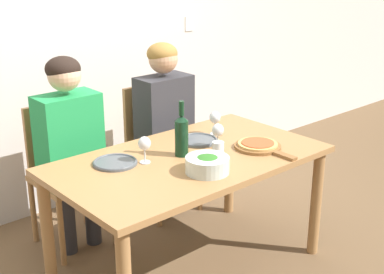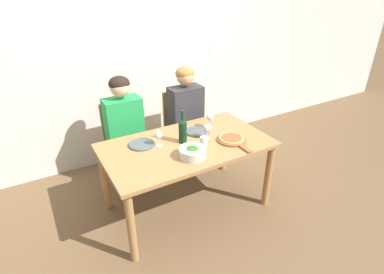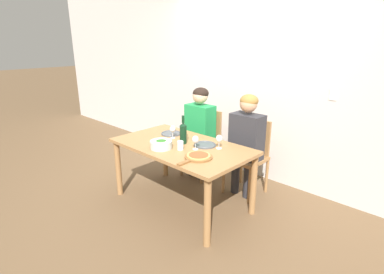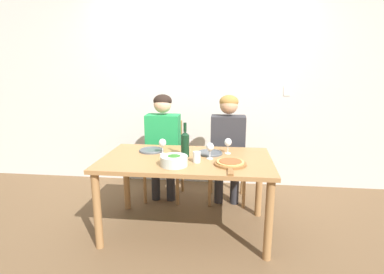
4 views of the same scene
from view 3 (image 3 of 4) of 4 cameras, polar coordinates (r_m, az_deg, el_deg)
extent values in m
plane|color=brown|center=(3.61, -1.90, -12.41)|extent=(40.00, 40.00, 0.00)
cube|color=silver|center=(4.15, 11.02, 11.09)|extent=(10.00, 0.05, 2.70)
cube|color=white|center=(3.67, 25.32, 7.26)|extent=(0.08, 0.01, 0.12)
cube|color=#9E7042|center=(3.31, -2.02, -1.76)|extent=(1.55, 0.88, 0.04)
cylinder|color=#9E7042|center=(3.75, -13.85, -5.81)|extent=(0.07, 0.07, 0.69)
cylinder|color=#9E7042|center=(2.78, 2.94, -14.24)|extent=(0.07, 0.07, 0.69)
cylinder|color=#9E7042|center=(4.17, -5.12, -2.91)|extent=(0.07, 0.07, 0.69)
cylinder|color=#9E7042|center=(3.31, 11.62, -8.93)|extent=(0.07, 0.07, 0.69)
cube|color=#9E7042|center=(4.12, 1.68, -1.47)|extent=(0.42, 0.42, 0.04)
cube|color=#9E7042|center=(4.19, 3.50, 2.25)|extent=(0.38, 0.03, 0.44)
cylinder|color=#9E7042|center=(4.20, -2.02, -4.52)|extent=(0.04, 0.04, 0.43)
cylinder|color=#9E7042|center=(3.96, 1.85, -5.97)|extent=(0.04, 0.04, 0.43)
cylinder|color=#9E7042|center=(4.46, 1.48, -3.17)|extent=(0.04, 0.04, 0.43)
cylinder|color=#9E7042|center=(4.23, 5.30, -4.44)|extent=(0.04, 0.04, 0.43)
cube|color=#9E7042|center=(3.70, 10.28, -4.08)|extent=(0.42, 0.42, 0.04)
cube|color=#9E7042|center=(3.78, 12.12, 0.10)|extent=(0.38, 0.03, 0.44)
cylinder|color=#9E7042|center=(3.75, 6.02, -7.50)|extent=(0.04, 0.04, 0.43)
cylinder|color=#9E7042|center=(3.56, 10.91, -9.22)|extent=(0.04, 0.04, 0.43)
cylinder|color=#9E7042|center=(4.03, 9.35, -5.76)|extent=(0.04, 0.04, 0.43)
cylinder|color=#9E7042|center=(3.86, 14.03, -7.24)|extent=(0.04, 0.04, 0.43)
cylinder|color=#28282D|center=(4.20, 0.01, -4.24)|extent=(0.10, 0.10, 0.47)
cylinder|color=#28282D|center=(4.09, 1.84, -4.90)|extent=(0.10, 0.10, 0.47)
cube|color=#1E8C47|center=(4.02, 1.53, 2.34)|extent=(0.38, 0.22, 0.54)
cylinder|color=#1E8C47|center=(4.03, -2.94, 0.15)|extent=(0.07, 0.31, 0.14)
cylinder|color=#1E8C47|center=(3.76, 1.26, -1.13)|extent=(0.07, 0.31, 0.14)
sphere|color=#DBAD89|center=(3.94, 1.57, 7.81)|extent=(0.20, 0.20, 0.20)
ellipsoid|color=black|center=(3.94, 1.68, 8.33)|extent=(0.21, 0.21, 0.15)
cylinder|color=#28282D|center=(3.77, 8.27, -7.15)|extent=(0.10, 0.10, 0.47)
cylinder|color=#28282D|center=(3.68, 10.56, -7.92)|extent=(0.10, 0.10, 0.47)
cube|color=#2D2D33|center=(3.59, 10.35, 0.10)|extent=(0.38, 0.22, 0.54)
cylinder|color=#2D2D33|center=(3.56, 5.34, -2.37)|extent=(0.07, 0.31, 0.14)
cylinder|color=#2D2D33|center=(3.34, 10.72, -3.99)|extent=(0.07, 0.31, 0.14)
sphere|color=tan|center=(3.49, 10.71, 6.20)|extent=(0.20, 0.20, 0.20)
ellipsoid|color=olive|center=(3.49, 10.83, 6.79)|extent=(0.21, 0.21, 0.15)
cylinder|color=black|center=(3.31, -1.69, 0.46)|extent=(0.08, 0.08, 0.21)
cone|color=black|center=(3.28, -1.71, 2.44)|extent=(0.08, 0.08, 0.03)
cylinder|color=black|center=(3.26, -1.72, 3.40)|extent=(0.03, 0.03, 0.08)
cylinder|color=silver|center=(3.19, -5.89, -1.44)|extent=(0.23, 0.23, 0.08)
ellipsoid|color=#2D6B23|center=(3.19, -5.89, -1.37)|extent=(0.19, 0.19, 0.09)
cylinder|color=#4C5156|center=(3.68, -4.02, 0.65)|extent=(0.24, 0.24, 0.01)
torus|color=#4C5156|center=(3.68, -4.02, 0.74)|extent=(0.24, 0.24, 0.01)
cylinder|color=#4C5156|center=(3.27, 2.48, -1.54)|extent=(0.24, 0.24, 0.01)
torus|color=#4C5156|center=(3.27, 2.48, -1.44)|extent=(0.24, 0.24, 0.01)
cylinder|color=brown|center=(2.93, 1.26, -3.82)|extent=(0.27, 0.27, 0.02)
cube|color=brown|center=(2.79, -1.62, -4.96)|extent=(0.04, 0.14, 0.02)
cylinder|color=tan|center=(2.93, 1.26, -3.55)|extent=(0.23, 0.23, 0.01)
cylinder|color=#AD4C28|center=(2.92, 1.26, -3.40)|extent=(0.19, 0.19, 0.01)
cylinder|color=silver|center=(3.52, -3.66, -0.16)|extent=(0.06, 0.06, 0.01)
cylinder|color=silver|center=(3.51, -3.68, 0.46)|extent=(0.01, 0.01, 0.07)
ellipsoid|color=silver|center=(3.49, -3.70, 1.54)|extent=(0.07, 0.07, 0.08)
ellipsoid|color=maroon|center=(3.50, -3.69, 1.35)|extent=(0.06, 0.06, 0.03)
cylinder|color=silver|center=(3.15, 0.65, -2.34)|extent=(0.06, 0.06, 0.01)
cylinder|color=silver|center=(3.14, 0.65, -1.65)|extent=(0.01, 0.01, 0.07)
ellipsoid|color=silver|center=(3.12, 0.65, -0.46)|extent=(0.07, 0.07, 0.08)
ellipsoid|color=maroon|center=(3.12, 0.65, -0.67)|extent=(0.06, 0.06, 0.03)
cylinder|color=silver|center=(3.19, 5.14, -2.16)|extent=(0.06, 0.06, 0.01)
cylinder|color=silver|center=(3.18, 5.16, -1.47)|extent=(0.01, 0.01, 0.07)
ellipsoid|color=silver|center=(3.16, 5.20, -0.29)|extent=(0.07, 0.07, 0.08)
ellipsoid|color=maroon|center=(3.16, 5.19, -0.50)|extent=(0.06, 0.06, 0.03)
cylinder|color=silver|center=(3.13, -2.23, -1.63)|extent=(0.07, 0.07, 0.10)
camera|label=1|loc=(4.06, -47.05, 12.51)|focal=50.00mm
camera|label=2|loc=(3.42, -48.01, 16.40)|focal=28.00mm
camera|label=4|loc=(1.95, -58.16, 0.72)|focal=28.00mm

